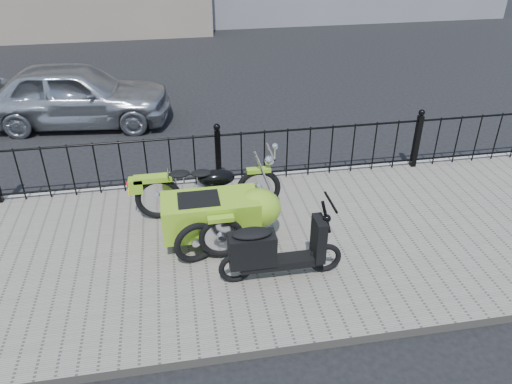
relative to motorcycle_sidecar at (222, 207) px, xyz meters
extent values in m
plane|color=black|center=(0.11, 0.23, -0.59)|extent=(120.00, 120.00, 0.00)
cube|color=slate|center=(0.11, -0.27, -0.53)|extent=(30.00, 3.80, 0.12)
cube|color=gray|center=(0.11, 1.67, -0.53)|extent=(30.00, 0.10, 0.12)
cylinder|color=black|center=(0.11, 1.53, 0.40)|extent=(14.00, 0.04, 0.04)
cylinder|color=black|center=(0.11, 1.53, -0.35)|extent=(14.00, 0.04, 0.04)
cube|color=black|center=(0.11, 1.53, 0.01)|extent=(0.09, 0.09, 0.96)
sphere|color=black|center=(0.11, 1.53, 0.55)|extent=(0.11, 0.11, 0.11)
cube|color=black|center=(3.61, 1.53, 0.01)|extent=(0.09, 0.09, 0.96)
sphere|color=black|center=(3.61, 1.53, 0.55)|extent=(0.11, 0.11, 0.11)
torus|color=black|center=(0.62, 0.61, -0.13)|extent=(0.69, 0.09, 0.69)
torus|color=black|center=(-0.88, 0.61, -0.13)|extent=(0.69, 0.09, 0.69)
torus|color=black|center=(-0.08, -0.53, -0.13)|extent=(0.60, 0.08, 0.60)
cube|color=gray|center=(-0.13, 0.61, -0.11)|extent=(0.34, 0.22, 0.24)
cylinder|color=black|center=(-0.13, 0.61, -0.18)|extent=(1.40, 0.04, 0.04)
ellipsoid|color=black|center=(-0.01, 0.61, 0.13)|extent=(0.54, 0.29, 0.26)
cylinder|color=silver|center=(0.80, 0.61, 0.49)|extent=(0.03, 0.56, 0.03)
cylinder|color=silver|center=(0.68, 0.61, 0.18)|extent=(0.25, 0.04, 0.59)
sphere|color=silver|center=(0.78, 0.61, 0.35)|extent=(0.15, 0.15, 0.15)
cube|color=#81B721|center=(0.62, 0.61, 0.20)|extent=(0.36, 0.12, 0.06)
cube|color=#81B721|center=(-0.93, 0.61, 0.21)|extent=(0.55, 0.16, 0.08)
ellipsoid|color=black|center=(-0.23, 0.61, 0.23)|extent=(0.31, 0.22, 0.08)
ellipsoid|color=black|center=(-0.55, 0.61, 0.25)|extent=(0.31, 0.22, 0.08)
sphere|color=red|center=(-1.28, 0.61, 0.15)|extent=(0.07, 0.07, 0.07)
cube|color=yellow|center=(-1.30, 0.71, -0.03)|extent=(0.02, 0.14, 0.10)
cube|color=#81B721|center=(-0.18, -0.14, 0.00)|extent=(1.30, 0.62, 0.50)
ellipsoid|color=#81B721|center=(0.47, -0.14, 0.02)|extent=(0.65, 0.60, 0.54)
cube|color=black|center=(-0.33, -0.14, 0.23)|extent=(0.55, 0.43, 0.06)
cube|color=#81B721|center=(-0.08, -0.53, 0.16)|extent=(0.34, 0.11, 0.06)
torus|color=black|center=(1.19, -1.02, -0.26)|extent=(0.43, 0.07, 0.43)
torus|color=black|center=(0.04, -1.02, -0.26)|extent=(0.43, 0.07, 0.43)
cube|color=black|center=(0.61, -1.02, -0.24)|extent=(1.05, 0.23, 0.10)
cube|color=black|center=(0.24, -1.02, 0.00)|extent=(0.58, 0.27, 0.42)
ellipsoid|color=black|center=(0.24, -1.02, 0.24)|extent=(0.49, 0.25, 0.10)
cube|color=black|center=(1.08, -1.02, 0.05)|extent=(0.13, 0.31, 0.58)
cylinder|color=black|center=(1.16, -1.02, 0.36)|extent=(0.16, 0.04, 0.47)
cylinder|color=black|center=(1.20, -1.02, 0.57)|extent=(0.03, 0.46, 0.03)
torus|color=black|center=(-0.42, -0.53, -0.18)|extent=(0.60, 0.25, 0.60)
imported|color=#A8ABAF|center=(-2.56, 4.88, 0.08)|extent=(4.10, 2.02, 1.34)
camera|label=1|loc=(-0.56, -5.82, 3.71)|focal=35.00mm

